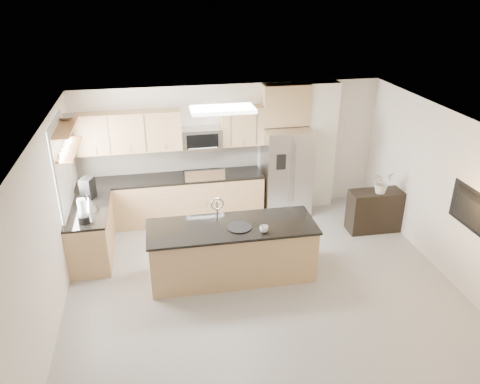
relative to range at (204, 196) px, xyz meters
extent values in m
plane|color=#ABA9A3|center=(0.60, -2.92, -0.47)|extent=(6.50, 6.50, 0.00)
cube|color=white|center=(0.60, -2.92, 2.13)|extent=(6.00, 6.50, 0.02)
cube|color=silver|center=(0.60, 0.33, 0.83)|extent=(6.00, 0.02, 2.60)
cube|color=silver|center=(-2.40, -2.92, 0.83)|extent=(0.02, 6.50, 2.60)
cube|color=silver|center=(3.60, -2.92, 0.83)|extent=(0.02, 6.50, 2.60)
cube|color=tan|center=(-0.63, 0.00, -0.03)|extent=(3.55, 0.65, 0.88)
cube|color=black|center=(-0.63, 0.00, 0.43)|extent=(3.55, 0.66, 0.04)
cube|color=beige|center=(-0.63, 0.32, 0.71)|extent=(3.55, 0.02, 0.52)
cube|color=tan|center=(-2.07, -1.07, -0.03)|extent=(0.65, 1.50, 0.88)
cube|color=black|center=(-2.07, -1.07, 0.43)|extent=(0.66, 1.50, 0.04)
cube|color=black|center=(0.00, 0.00, -0.02)|extent=(0.76, 0.64, 0.90)
cube|color=black|center=(0.00, 0.00, 0.44)|extent=(0.76, 0.62, 0.03)
cube|color=#B6B6B8|center=(0.00, -0.30, 0.56)|extent=(0.76, 0.04, 0.22)
cube|color=tan|center=(-1.34, 0.16, 1.35)|extent=(1.92, 0.33, 0.75)
cube|color=tan|center=(0.79, 0.16, 1.35)|extent=(0.82, 0.33, 0.75)
cube|color=#B6B6B8|center=(0.00, 0.13, 1.16)|extent=(0.76, 0.40, 0.40)
cube|color=black|center=(0.00, -0.07, 1.16)|extent=(0.60, 0.02, 0.28)
cube|color=#B6B6B8|center=(1.66, -0.05, 0.42)|extent=(0.92, 0.75, 1.78)
cube|color=gray|center=(1.66, -0.43, 0.42)|extent=(0.02, 0.01, 1.69)
cube|color=black|center=(1.44, -0.44, 0.78)|extent=(0.18, 0.03, 0.30)
cube|color=white|center=(2.42, 0.18, 0.83)|extent=(0.60, 0.30, 2.60)
cube|color=white|center=(-2.38, -1.07, 1.18)|extent=(0.03, 1.05, 1.55)
cube|color=silver|center=(-2.37, -1.07, 1.18)|extent=(0.03, 1.15, 1.65)
cube|color=brown|center=(-2.25, -0.97, 1.48)|extent=(0.30, 1.20, 0.04)
cube|color=brown|center=(-2.25, -0.97, 1.85)|extent=(0.30, 1.20, 0.04)
cube|color=white|center=(0.20, -1.32, 2.09)|extent=(1.00, 0.50, 0.06)
cube|color=tan|center=(0.19, -2.10, -0.04)|extent=(2.59, 0.92, 0.88)
cube|color=black|center=(0.19, -2.10, 0.42)|extent=(2.65, 0.98, 0.04)
cube|color=black|center=(-0.01, -2.10, 0.41)|extent=(0.55, 0.40, 0.01)
cylinder|color=#B6B6B8|center=(-0.01, -1.88, 0.61)|extent=(0.03, 0.03, 0.34)
torus|color=#B6B6B8|center=(-0.01, -1.94, 0.76)|extent=(0.21, 0.03, 0.21)
cube|color=black|center=(3.12, -1.13, -0.07)|extent=(1.01, 0.44, 0.81)
imported|color=silver|center=(0.64, -2.39, 0.49)|extent=(0.15, 0.15, 0.11)
cylinder|color=black|center=(0.29, -2.19, 0.45)|extent=(0.41, 0.41, 0.02)
cylinder|color=black|center=(-2.07, -1.58, 0.51)|extent=(0.18, 0.18, 0.12)
cylinder|color=silver|center=(-2.07, -1.58, 0.71)|extent=(0.13, 0.13, 0.29)
cone|color=#B6B6B8|center=(-2.02, -1.15, 0.57)|extent=(0.23, 0.23, 0.25)
cylinder|color=black|center=(-2.02, -1.15, 0.71)|extent=(0.05, 0.05, 0.05)
cube|color=black|center=(-2.09, -0.63, 0.63)|extent=(0.27, 0.29, 0.37)
cylinder|color=#B6B6B8|center=(-2.09, -0.70, 0.54)|extent=(0.12, 0.12, 0.13)
imported|color=#B6B6B8|center=(-2.25, -0.64, 1.91)|extent=(0.42, 0.42, 0.09)
imported|color=beige|center=(3.15, -1.19, 0.65)|extent=(0.69, 0.65, 0.62)
imported|color=black|center=(3.51, -3.12, 0.88)|extent=(0.14, 1.08, 0.62)
camera|label=1|loc=(-0.89, -8.41, 3.99)|focal=35.00mm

